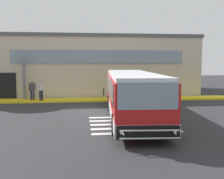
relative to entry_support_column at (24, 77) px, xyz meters
name	(u,v)px	position (x,y,z in m)	size (l,w,h in m)	color
ground_plane	(91,111)	(5.54, -5.40, -2.04)	(80.00, 90.00, 0.02)	#2B2B2D
bay_paint_stripes	(131,124)	(7.54, -9.60, -2.02)	(4.40, 3.96, 0.01)	silver
terminal_building	(81,65)	(4.86, 6.23, 0.92)	(23.31, 13.80, 5.91)	beige
boarding_curb	(89,100)	(5.54, -0.60, -1.95)	(25.51, 2.00, 0.15)	yellow
entry_support_column	(24,77)	(0.00, 0.00, 0.00)	(0.28, 0.28, 3.75)	slate
bus_main_foreground	(131,96)	(7.86, -8.00, -0.69)	(3.84, 11.86, 2.70)	red
passenger_near_column	(32,88)	(0.78, -0.71, -0.91)	(0.52, 0.49, 1.68)	#1E2338
passenger_by_doorway	(41,89)	(1.59, -1.20, -0.95)	(0.44, 0.45, 1.68)	#1E2338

